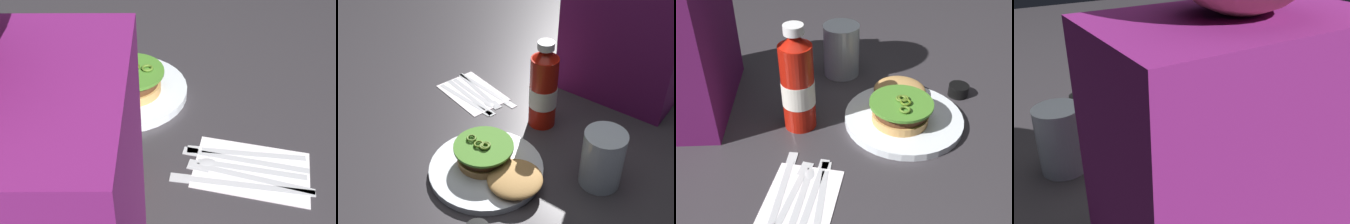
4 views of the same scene
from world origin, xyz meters
TOP-DOWN VIEW (x-y plane):
  - ground_plane at (0.00, 0.00)m, footprint 3.00×3.00m
  - dinner_plate at (0.01, 0.05)m, footprint 0.25×0.25m
  - burger_sandwich at (0.03, 0.05)m, footprint 0.22×0.14m
  - ketchup_bottle at (0.01, 0.27)m, footprint 0.07×0.07m
  - water_glass at (0.22, 0.17)m, footprint 0.09×0.09m
  - condiment_cup at (0.10, -0.10)m, footprint 0.05×0.05m
  - napkin at (-0.21, 0.26)m, footprint 0.21×0.16m
  - steak_knife at (-0.20, 0.22)m, footprint 0.20×0.04m
  - butter_knife at (-0.19, 0.24)m, footprint 0.20×0.07m
  - spoon_utensil at (-0.18, 0.26)m, footprint 0.18×0.05m
  - fork_utensil at (-0.19, 0.27)m, footprint 0.20×0.08m
  - table_knife at (-0.18, 0.29)m, footprint 0.22×0.05m
  - diner_person at (0.10, 0.52)m, footprint 0.30×0.19m

SIDE VIEW (x-z plane):
  - ground_plane at x=0.00m, z-range 0.00..0.00m
  - napkin at x=-0.21m, z-range 0.00..0.00m
  - spoon_utensil at x=-0.18m, z-range 0.00..0.01m
  - steak_knife at x=-0.20m, z-range 0.00..0.01m
  - fork_utensil at x=-0.19m, z-range 0.00..0.01m
  - table_knife at x=-0.18m, z-range 0.00..0.01m
  - butter_knife at x=-0.19m, z-range 0.00..0.01m
  - dinner_plate at x=0.01m, z-range 0.00..0.02m
  - condiment_cup at x=0.10m, z-range 0.00..0.03m
  - burger_sandwich at x=0.03m, z-range 0.01..0.06m
  - water_glass at x=0.22m, z-range 0.00..0.13m
  - ketchup_bottle at x=0.01m, z-range -0.01..0.22m
  - diner_person at x=0.10m, z-range -0.03..0.49m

